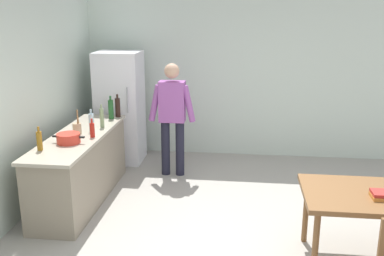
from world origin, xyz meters
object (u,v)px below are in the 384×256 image
person (172,112)px  bottle_sauce_red (92,130)px  refrigerator (120,107)px  bottle_wine_dark (118,107)px  dining_table (376,201)px  bottle_oil_amber (39,141)px  utensil_jar (77,128)px  cooking_pot (68,138)px  bottle_vinegar_tall (102,118)px  bottle_wine_green (111,109)px  bottle_water_clear (91,122)px

person → bottle_sauce_red: person is taller
refrigerator → bottle_wine_dark: size_ratio=5.29×
dining_table → bottle_oil_amber: (-3.61, 0.45, 0.34)m
utensil_jar → bottle_sauce_red: bearing=-26.5°
cooking_pot → bottle_oil_amber: bottle_oil_amber is taller
bottle_vinegar_tall → bottle_wine_green: bottle_wine_green is taller
bottle_wine_dark → refrigerator: bearing=102.9°
bottle_sauce_red → refrigerator: bearing=94.0°
utensil_jar → bottle_vinegar_tall: size_ratio=1.00×
bottle_wine_green → bottle_wine_dark: same height
utensil_jar → bottle_wine_green: (0.21, 0.81, 0.07)m
refrigerator → bottle_vinegar_tall: size_ratio=5.62×
bottle_wine_green → bottle_oil_amber: bearing=-104.3°
refrigerator → bottle_water_clear: bearing=-89.2°
person → dining_table: person is taller
refrigerator → cooking_pot: 1.95m
refrigerator → bottle_wine_green: size_ratio=5.29×
person → bottle_water_clear: size_ratio=5.67×
person → bottle_oil_amber: size_ratio=6.07×
person → cooking_pot: person is taller
dining_table → bottle_vinegar_tall: bottle_vinegar_tall is taller
bottle_sauce_red → bottle_wine_dark: 1.07m
dining_table → bottle_vinegar_tall: bearing=155.1°
bottle_water_clear → bottle_wine_dark: bottle_wine_dark is taller
dining_table → bottle_oil_amber: bottle_oil_amber is taller
bottle_sauce_red → cooking_pot: bearing=-126.6°
bottle_water_clear → utensil_jar: bearing=-140.0°
bottle_wine_dark → bottle_wine_green: bearing=-115.1°
person → bottle_vinegar_tall: size_ratio=5.31×
dining_table → bottle_sauce_red: size_ratio=5.83×
dining_table → bottle_vinegar_tall: 3.55m
bottle_water_clear → bottle_wine_dark: bearing=81.8°
refrigerator → bottle_oil_amber: size_ratio=6.43×
bottle_vinegar_tall → utensil_jar: bearing=-123.1°
refrigerator → utensil_jar: bearing=-94.7°
bottle_wine_green → bottle_water_clear: bearing=-94.6°
bottle_vinegar_tall → bottle_water_clear: size_ratio=1.07×
person → cooking_pot: bearing=-126.6°
dining_table → bottle_oil_amber: bearing=172.9°
bottle_oil_amber → bottle_wine_dark: bottle_wine_dark is taller
bottle_wine_green → bottle_wine_dark: size_ratio=1.00×
utensil_jar → bottle_vinegar_tall: 0.41m
bottle_wine_green → utensil_jar: bearing=-104.2°
dining_table → cooking_pot: 3.48m
person → utensil_jar: (-1.08, -1.00, 0.00)m
refrigerator → bottle_sauce_red: refrigerator is taller
bottle_oil_amber → bottle_wine_green: bearing=75.7°
cooking_pot → bottle_oil_amber: size_ratio=1.43×
dining_table → bottle_wine_green: size_ratio=4.12×
cooking_pot → bottle_sauce_red: bearing=53.4°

